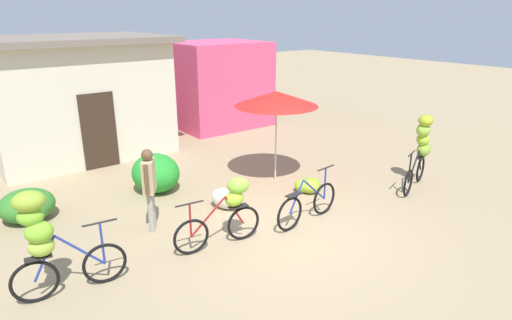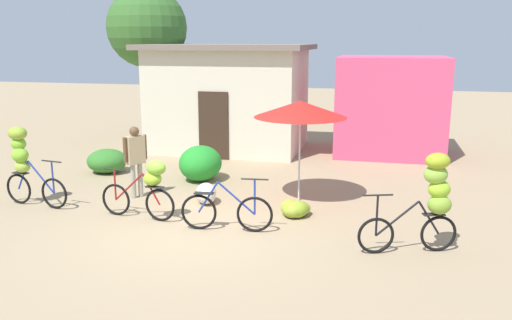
# 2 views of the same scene
# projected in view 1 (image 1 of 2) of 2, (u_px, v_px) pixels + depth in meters

# --- Properties ---
(ground_plane) EXTENTS (60.00, 60.00, 0.00)m
(ground_plane) POSITION_uv_depth(u_px,v_px,m) (288.00, 232.00, 8.27)
(ground_plane) COLOR #9C8564
(building_low) EXTENTS (5.10, 3.92, 3.32)m
(building_low) POSITION_uv_depth(u_px,v_px,m) (76.00, 96.00, 12.46)
(building_low) COLOR beige
(building_low) RESTS_ON ground
(shop_pink) EXTENTS (3.20, 2.80, 2.97)m
(shop_pink) POSITION_uv_depth(u_px,v_px,m) (217.00, 84.00, 15.71)
(shop_pink) COLOR #D74872
(shop_pink) RESTS_ON ground
(hedge_bush_front_left) EXTENTS (1.06, 1.02, 0.63)m
(hedge_bush_front_left) POSITION_uv_depth(u_px,v_px,m) (27.00, 205.00, 8.64)
(hedge_bush_front_left) COLOR #327429
(hedge_bush_front_left) RESTS_ON ground
(hedge_bush_front_right) EXTENTS (1.06, 1.20, 0.88)m
(hedge_bush_front_right) POSITION_uv_depth(u_px,v_px,m) (156.00, 173.00, 10.02)
(hedge_bush_front_right) COLOR #238E2A
(hedge_bush_front_right) RESTS_ON ground
(market_umbrella) EXTENTS (1.99, 1.99, 2.20)m
(market_umbrella) POSITION_uv_depth(u_px,v_px,m) (276.00, 99.00, 10.22)
(market_umbrella) COLOR beige
(market_umbrella) RESTS_ON ground
(bicycle_leftmost) EXTENTS (1.61, 0.47, 1.69)m
(bicycle_leftmost) POSITION_uv_depth(u_px,v_px,m) (45.00, 236.00, 6.06)
(bicycle_leftmost) COLOR black
(bicycle_leftmost) RESTS_ON ground
(bicycle_near_pile) EXTENTS (1.66, 0.40, 1.20)m
(bicycle_near_pile) POSITION_uv_depth(u_px,v_px,m) (229.00, 207.00, 7.66)
(bicycle_near_pile) COLOR black
(bicycle_near_pile) RESTS_ON ground
(bicycle_center_loaded) EXTENTS (1.72, 0.24, 1.02)m
(bicycle_center_loaded) POSITION_uv_depth(u_px,v_px,m) (308.00, 205.00, 8.55)
(bicycle_center_loaded) COLOR black
(bicycle_center_loaded) RESTS_ON ground
(bicycle_by_shop) EXTENTS (1.62, 0.69, 1.69)m
(bicycle_by_shop) POSITION_uv_depth(u_px,v_px,m) (422.00, 144.00, 10.27)
(bicycle_by_shop) COLOR black
(bicycle_by_shop) RESTS_ON ground
(banana_pile_on_ground) EXTENTS (0.77, 0.76, 0.34)m
(banana_pile_on_ground) POSITION_uv_depth(u_px,v_px,m) (309.00, 185.00, 10.06)
(banana_pile_on_ground) COLOR #87A429
(banana_pile_on_ground) RESTS_ON ground
(produce_sack) EXTENTS (0.65, 0.81, 0.44)m
(produce_sack) POSITION_uv_depth(u_px,v_px,m) (226.00, 198.00, 9.20)
(produce_sack) COLOR silver
(produce_sack) RESTS_ON ground
(person_vendor) EXTENTS (0.39, 0.50, 1.61)m
(person_vendor) POSITION_uv_depth(u_px,v_px,m) (149.00, 182.00, 8.04)
(person_vendor) COLOR gray
(person_vendor) RESTS_ON ground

